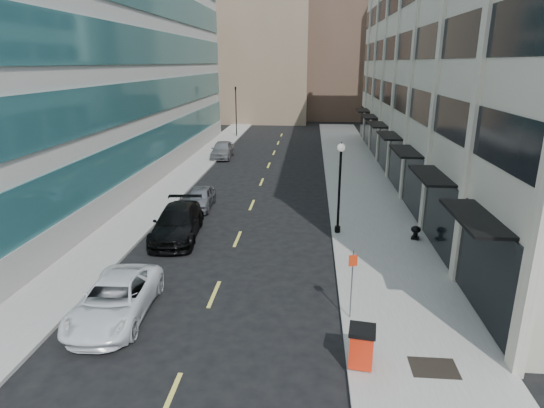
% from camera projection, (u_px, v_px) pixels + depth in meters
% --- Properties ---
extents(sidewalk_right, '(5.00, 80.00, 0.15)m').
position_uv_depth(sidewalk_right, '(368.00, 207.00, 29.10)').
color(sidewalk_right, gray).
rests_on(sidewalk_right, ground).
extents(sidewalk_left, '(3.00, 80.00, 0.15)m').
position_uv_depth(sidewalk_left, '(155.00, 201.00, 30.23)').
color(sidewalk_left, gray).
rests_on(sidewalk_left, ground).
extents(building_right, '(15.30, 46.50, 18.25)m').
position_uv_depth(building_right, '(498.00, 61.00, 32.32)').
color(building_right, beige).
rests_on(building_right, ground).
extents(building_left, '(16.14, 46.00, 20.00)m').
position_uv_depth(building_left, '(55.00, 48.00, 34.69)').
color(building_left, beige).
rests_on(building_left, ground).
extents(skyline_tan_near, '(14.00, 18.00, 28.00)m').
position_uv_depth(skyline_tan_near, '(264.00, 28.00, 71.51)').
color(skyline_tan_near, '#836C55').
rests_on(skyline_tan_near, ground).
extents(skyline_brown, '(12.00, 16.00, 34.00)m').
position_uv_depth(skyline_brown, '(340.00, 10.00, 73.45)').
color(skyline_brown, brown).
rests_on(skyline_brown, ground).
extents(skyline_tan_far, '(12.00, 14.00, 22.00)m').
position_uv_depth(skyline_tan_far, '(215.00, 50.00, 82.72)').
color(skyline_tan_far, '#836C55').
rests_on(skyline_tan_far, ground).
extents(skyline_stone, '(10.00, 14.00, 20.00)m').
position_uv_depth(skyline_stone, '(407.00, 55.00, 69.02)').
color(skyline_stone, beige).
rests_on(skyline_stone, ground).
extents(grate_far, '(1.40, 1.00, 0.01)m').
position_uv_depth(grate_far, '(434.00, 368.00, 13.67)').
color(grate_far, black).
rests_on(grate_far, sidewalk_right).
extents(road_centerline, '(0.15, 68.20, 0.01)m').
position_uv_depth(road_centerline, '(245.00, 220.00, 26.88)').
color(road_centerline, '#D8CC4C').
rests_on(road_centerline, ground).
extents(traffic_signal, '(0.66, 0.66, 6.98)m').
position_uv_depth(traffic_signal, '(236.00, 90.00, 55.09)').
color(traffic_signal, black).
rests_on(traffic_signal, ground).
extents(car_white_van, '(2.65, 5.29, 1.44)m').
position_uv_depth(car_white_van, '(115.00, 299.00, 16.46)').
color(car_white_van, white).
rests_on(car_white_van, ground).
extents(car_black_pickup, '(2.82, 5.81, 1.63)m').
position_uv_depth(car_black_pickup, '(177.00, 223.00, 24.04)').
color(car_black_pickup, black).
rests_on(car_black_pickup, ground).
extents(car_silver_sedan, '(1.75, 4.00, 1.34)m').
position_uv_depth(car_silver_sedan, '(200.00, 198.00, 28.96)').
color(car_silver_sedan, gray).
rests_on(car_silver_sedan, ground).
extents(car_grey_sedan, '(2.12, 4.86, 1.63)m').
position_uv_depth(car_grey_sedan, '(222.00, 150.00, 44.14)').
color(car_grey_sedan, gray).
rests_on(car_grey_sedan, ground).
extents(trash_bin, '(0.89, 0.94, 1.28)m').
position_uv_depth(trash_bin, '(361.00, 345.00, 13.59)').
color(trash_bin, red).
rests_on(trash_bin, sidewalk_right).
extents(lamppost, '(0.41, 0.41, 4.94)m').
position_uv_depth(lamppost, '(340.00, 180.00, 23.71)').
color(lamppost, black).
rests_on(lamppost, sidewalk_right).
extents(sign_post, '(0.30, 0.10, 2.62)m').
position_uv_depth(sign_post, '(352.00, 275.00, 15.88)').
color(sign_post, slate).
rests_on(sign_post, sidewalk_right).
extents(urn_planter, '(0.50, 0.50, 0.70)m').
position_uv_depth(urn_planter, '(416.00, 231.00, 23.51)').
color(urn_planter, black).
rests_on(urn_planter, sidewalk_right).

